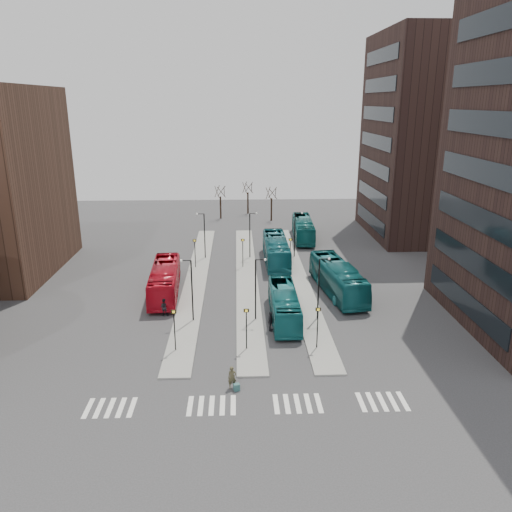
{
  "coord_description": "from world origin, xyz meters",
  "views": [
    {
      "loc": [
        0.91,
        -26.12,
        20.24
      ],
      "look_at": [
        2.83,
        22.86,
        5.0
      ],
      "focal_mm": 35.0,
      "sensor_mm": 36.0,
      "label": 1
    }
  ],
  "objects_px": {
    "teal_bus_b": "(276,250)",
    "traveller": "(232,378)",
    "teal_bus_c": "(337,278)",
    "teal_bus_d": "(303,229)",
    "commuter_b": "(270,321)",
    "suitcase": "(237,387)",
    "teal_bus_a": "(284,305)",
    "commuter_a": "(164,307)",
    "commuter_c": "(280,309)",
    "red_bus": "(165,280)"
  },
  "relations": [
    {
      "from": "suitcase",
      "to": "traveller",
      "type": "bearing_deg",
      "value": 110.89
    },
    {
      "from": "teal_bus_a",
      "to": "commuter_a",
      "type": "xyz_separation_m",
      "value": [
        -11.73,
        1.19,
        -0.56
      ]
    },
    {
      "from": "red_bus",
      "to": "teal_bus_a",
      "type": "bearing_deg",
      "value": -32.7
    },
    {
      "from": "red_bus",
      "to": "traveller",
      "type": "height_order",
      "value": "red_bus"
    },
    {
      "from": "teal_bus_d",
      "to": "commuter_a",
      "type": "distance_m",
      "value": 32.93
    },
    {
      "from": "suitcase",
      "to": "traveller",
      "type": "distance_m",
      "value": 0.76
    },
    {
      "from": "teal_bus_b",
      "to": "commuter_c",
      "type": "distance_m",
      "value": 17.37
    },
    {
      "from": "suitcase",
      "to": "red_bus",
      "type": "xyz_separation_m",
      "value": [
        -7.76,
        19.34,
        1.4
      ]
    },
    {
      "from": "suitcase",
      "to": "teal_bus_d",
      "type": "xyz_separation_m",
      "value": [
        10.25,
        41.6,
        1.35
      ]
    },
    {
      "from": "teal_bus_b",
      "to": "commuter_c",
      "type": "bearing_deg",
      "value": -93.12
    },
    {
      "from": "red_bus",
      "to": "commuter_a",
      "type": "xyz_separation_m",
      "value": [
        0.64,
        -5.71,
        -0.74
      ]
    },
    {
      "from": "teal_bus_a",
      "to": "commuter_a",
      "type": "height_order",
      "value": "teal_bus_a"
    },
    {
      "from": "teal_bus_a",
      "to": "teal_bus_c",
      "type": "bearing_deg",
      "value": 45.6
    },
    {
      "from": "red_bus",
      "to": "commuter_c",
      "type": "relative_size",
      "value": 6.84
    },
    {
      "from": "commuter_c",
      "to": "teal_bus_b",
      "type": "bearing_deg",
      "value": -150.63
    },
    {
      "from": "traveller",
      "to": "commuter_c",
      "type": "xyz_separation_m",
      "value": [
        4.55,
        12.42,
        0.0
      ]
    },
    {
      "from": "red_bus",
      "to": "commuter_a",
      "type": "height_order",
      "value": "red_bus"
    },
    {
      "from": "suitcase",
      "to": "commuter_b",
      "type": "height_order",
      "value": "commuter_b"
    },
    {
      "from": "teal_bus_b",
      "to": "commuter_c",
      "type": "height_order",
      "value": "teal_bus_b"
    },
    {
      "from": "teal_bus_a",
      "to": "commuter_a",
      "type": "relative_size",
      "value": 5.76
    },
    {
      "from": "commuter_a",
      "to": "teal_bus_a",
      "type": "bearing_deg",
      "value": 170.23
    },
    {
      "from": "red_bus",
      "to": "traveller",
      "type": "bearing_deg",
      "value": -72.18
    },
    {
      "from": "teal_bus_d",
      "to": "commuter_b",
      "type": "distance_m",
      "value": 32.58
    },
    {
      "from": "traveller",
      "to": "teal_bus_c",
      "type": "bearing_deg",
      "value": 47.45
    },
    {
      "from": "suitcase",
      "to": "teal_bus_b",
      "type": "bearing_deg",
      "value": 57.87
    },
    {
      "from": "teal_bus_b",
      "to": "teal_bus_a",
      "type": "bearing_deg",
      "value": -91.84
    },
    {
      "from": "commuter_b",
      "to": "teal_bus_c",
      "type": "bearing_deg",
      "value": -27.61
    },
    {
      "from": "traveller",
      "to": "commuter_c",
      "type": "bearing_deg",
      "value": 58.81
    },
    {
      "from": "suitcase",
      "to": "teal_bus_a",
      "type": "distance_m",
      "value": 13.32
    },
    {
      "from": "teal_bus_c",
      "to": "teal_bus_d",
      "type": "bearing_deg",
      "value": 84.6
    },
    {
      "from": "red_bus",
      "to": "teal_bus_a",
      "type": "height_order",
      "value": "red_bus"
    },
    {
      "from": "teal_bus_c",
      "to": "teal_bus_d",
      "type": "relative_size",
      "value": 1.08
    },
    {
      "from": "traveller",
      "to": "commuter_c",
      "type": "relative_size",
      "value": 1.0
    },
    {
      "from": "suitcase",
      "to": "commuter_c",
      "type": "distance_m",
      "value": 13.46
    },
    {
      "from": "teal_bus_a",
      "to": "teal_bus_c",
      "type": "relative_size",
      "value": 0.85
    },
    {
      "from": "teal_bus_d",
      "to": "teal_bus_c",
      "type": "bearing_deg",
      "value": -84.91
    },
    {
      "from": "teal_bus_a",
      "to": "teal_bus_d",
      "type": "distance_m",
      "value": 29.7
    },
    {
      "from": "commuter_b",
      "to": "commuter_c",
      "type": "relative_size",
      "value": 1.07
    },
    {
      "from": "commuter_b",
      "to": "teal_bus_b",
      "type": "bearing_deg",
      "value": 7.57
    },
    {
      "from": "teal_bus_b",
      "to": "commuter_a",
      "type": "xyz_separation_m",
      "value": [
        -12.33,
        -16.46,
        -0.78
      ]
    },
    {
      "from": "traveller",
      "to": "commuter_a",
      "type": "distance_m",
      "value": 14.93
    },
    {
      "from": "suitcase",
      "to": "commuter_c",
      "type": "height_order",
      "value": "commuter_c"
    },
    {
      "from": "red_bus",
      "to": "traveller",
      "type": "relative_size",
      "value": 6.87
    },
    {
      "from": "teal_bus_c",
      "to": "teal_bus_d",
      "type": "xyz_separation_m",
      "value": [
        -0.84,
        22.64,
        -0.13
      ]
    },
    {
      "from": "traveller",
      "to": "commuter_a",
      "type": "relative_size",
      "value": 0.94
    },
    {
      "from": "teal_bus_a",
      "to": "traveller",
      "type": "relative_size",
      "value": 6.11
    },
    {
      "from": "traveller",
      "to": "commuter_b",
      "type": "height_order",
      "value": "commuter_b"
    },
    {
      "from": "suitcase",
      "to": "teal_bus_a",
      "type": "xyz_separation_m",
      "value": [
        4.61,
        12.44,
        1.21
      ]
    },
    {
      "from": "teal_bus_b",
      "to": "traveller",
      "type": "distance_m",
      "value": 30.27
    },
    {
      "from": "teal_bus_a",
      "to": "commuter_c",
      "type": "bearing_deg",
      "value": 140.05
    }
  ]
}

